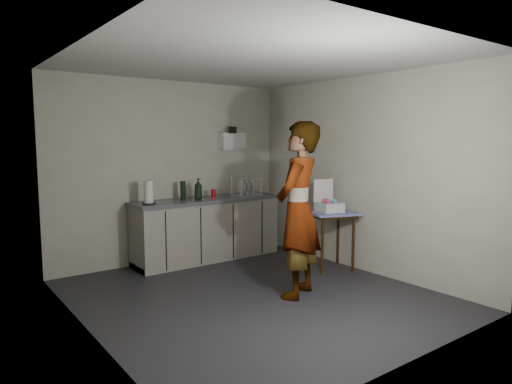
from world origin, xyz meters
TOP-DOWN VIEW (x-y plane):
  - ground at (0.00, 0.00)m, footprint 4.00×4.00m
  - wall_back at (0.00, 1.99)m, footprint 3.60×0.02m
  - wall_right at (1.79, 0.00)m, footprint 0.02×4.00m
  - wall_left at (-1.79, 0.00)m, footprint 0.02×4.00m
  - ceiling at (0.00, 0.00)m, footprint 3.60×4.00m
  - kitchen_counter at (0.40, 1.70)m, footprint 2.24×0.62m
  - wall_shelf at (1.00, 1.92)m, footprint 0.42×0.18m
  - side_table at (1.50, 0.26)m, footprint 0.79×0.79m
  - standing_man at (0.41, -0.29)m, footprint 0.86×0.76m
  - soap_bottle at (0.23, 1.65)m, footprint 0.14×0.14m
  - soda_can at (0.51, 1.69)m, footprint 0.07×0.07m
  - dark_bottle at (0.04, 1.74)m, footprint 0.08×0.08m
  - paper_towel at (-0.54, 1.62)m, footprint 0.18×0.18m
  - dish_rack at (1.07, 1.64)m, footprint 0.41×0.31m
  - bakery_box at (1.47, 0.28)m, footprint 0.37×0.38m

SIDE VIEW (x-z plane):
  - ground at x=0.00m, z-range 0.00..0.00m
  - kitchen_counter at x=0.40m, z-range -0.03..0.88m
  - side_table at x=1.50m, z-range 0.29..1.09m
  - bakery_box at x=1.47m, z-range 0.67..1.10m
  - soda_can at x=0.51m, z-range 0.91..1.04m
  - dish_rack at x=1.07m, z-range 0.83..1.12m
  - standing_man at x=0.41m, z-range 0.00..1.96m
  - dark_bottle at x=0.04m, z-range 0.91..1.18m
  - paper_towel at x=-0.54m, z-range 0.90..1.22m
  - soap_bottle at x=0.23m, z-range 0.91..1.21m
  - wall_back at x=0.00m, z-range 0.00..2.60m
  - wall_right at x=1.79m, z-range 0.00..2.60m
  - wall_left at x=-1.79m, z-range 0.00..2.60m
  - wall_shelf at x=1.00m, z-range 1.56..1.93m
  - ceiling at x=0.00m, z-range 2.59..2.60m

